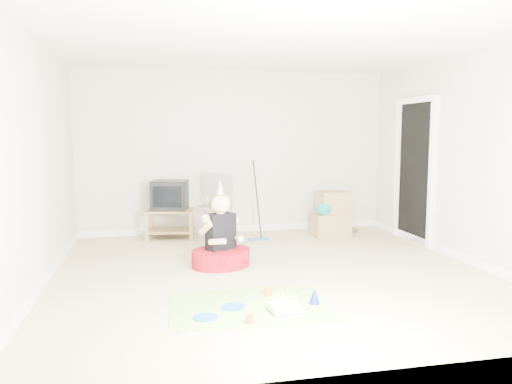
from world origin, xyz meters
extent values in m
plane|color=#CABB91|center=(0.00, 0.00, 0.00)|extent=(5.00, 5.00, 0.00)
cube|color=black|center=(2.48, 1.20, 1.02)|extent=(0.02, 0.90, 2.05)
cube|color=#986F44|center=(-1.07, 2.17, 0.43)|extent=(0.77, 0.54, 0.03)
cube|color=#986F44|center=(-1.07, 2.17, 0.12)|extent=(0.77, 0.54, 0.03)
cube|color=#986F44|center=(-1.42, 2.02, 0.22)|extent=(0.06, 0.06, 0.45)
cube|color=#986F44|center=(-0.78, 1.93, 0.22)|extent=(0.06, 0.06, 0.45)
cube|color=#986F44|center=(-1.37, 2.41, 0.22)|extent=(0.06, 0.06, 0.45)
cube|color=#986F44|center=(-0.72, 2.31, 0.22)|extent=(0.06, 0.06, 0.45)
cube|color=black|center=(-1.07, 2.17, 0.67)|extent=(0.61, 0.54, 0.45)
cube|color=gray|center=(-0.42, 1.92, 0.50)|extent=(0.62, 0.60, 0.03)
cylinder|color=gray|center=(-0.61, 2.01, 0.52)|extent=(0.02, 0.02, 1.04)
cylinder|color=gray|center=(-0.22, 1.83, 0.52)|extent=(0.02, 0.02, 1.04)
cube|color=#A3814F|center=(1.39, 1.79, 0.18)|extent=(0.56, 0.43, 0.36)
cube|color=#A3814F|center=(1.44, 1.82, 0.53)|extent=(0.51, 0.41, 0.34)
ellipsoid|color=#0B7781|center=(1.24, 1.66, 0.46)|extent=(0.24, 0.17, 0.19)
cube|color=#235AAF|center=(0.22, 1.75, 0.02)|extent=(0.31, 0.14, 0.03)
cylinder|color=black|center=(0.22, 1.75, 0.61)|extent=(0.08, 0.40, 1.17)
cube|color=#216536|center=(1.83, 2.11, 0.02)|extent=(0.23, 0.29, 0.03)
cube|color=#9F4A22|center=(1.83, 2.11, 0.04)|extent=(0.24, 0.29, 0.03)
cylinder|color=maroon|center=(-0.54, 0.41, 0.10)|extent=(0.98, 0.98, 0.20)
cube|color=black|center=(-0.54, 0.41, 0.43)|extent=(0.38, 0.31, 0.45)
sphere|color=beige|center=(-0.54, 0.41, 0.77)|extent=(0.31, 0.31, 0.24)
cone|color=silver|center=(-0.54, 0.41, 0.97)|extent=(0.12, 0.12, 0.18)
cube|color=#EA3188|center=(-0.48, -1.07, 0.00)|extent=(1.53, 1.15, 0.01)
cube|color=white|center=(-0.19, -1.29, 0.04)|extent=(0.29, 0.24, 0.07)
cube|color=green|center=(-0.19, -1.29, 0.01)|extent=(0.29, 0.24, 0.01)
cylinder|color=beige|center=(-0.28, -1.34, 0.11)|extent=(0.01, 0.01, 0.07)
cylinder|color=beige|center=(-0.24, -1.33, 0.11)|extent=(0.01, 0.01, 0.07)
cylinder|color=beige|center=(-0.19, -1.33, 0.11)|extent=(0.01, 0.01, 0.07)
cylinder|color=beige|center=(-0.14, -1.32, 0.11)|extent=(0.01, 0.01, 0.07)
cylinder|color=beige|center=(-0.10, -1.32, 0.11)|extent=(0.01, 0.01, 0.07)
cylinder|color=beige|center=(-0.29, -1.25, 0.11)|extent=(0.01, 0.01, 0.07)
cylinder|color=beige|center=(-0.24, -1.25, 0.11)|extent=(0.01, 0.01, 0.07)
cylinder|color=beige|center=(-0.20, -1.24, 0.11)|extent=(0.01, 0.01, 0.07)
cylinder|color=beige|center=(-0.15, -1.24, 0.11)|extent=(0.01, 0.01, 0.07)
cylinder|color=blue|center=(-0.63, -1.08, 0.01)|extent=(0.24, 0.24, 0.01)
cylinder|color=blue|center=(-0.92, -1.29, 0.01)|extent=(0.22, 0.22, 0.01)
cylinder|color=orange|center=(-0.23, -0.81, 0.05)|extent=(0.10, 0.10, 0.09)
cylinder|color=orange|center=(-0.55, -1.49, 0.04)|extent=(0.07, 0.07, 0.07)
cone|color=#16299F|center=(0.14, -1.14, 0.08)|extent=(0.12, 0.12, 0.15)
camera|label=1|loc=(-1.36, -5.49, 1.62)|focal=35.00mm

